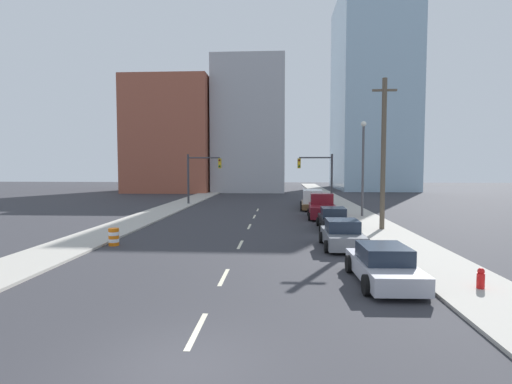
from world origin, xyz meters
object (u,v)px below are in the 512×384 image
at_px(utility_pole_right_mid, 383,153).
at_px(sedan_navy, 313,197).
at_px(traffic_signal_right, 321,172).
at_px(sedan_silver, 383,266).
at_px(traffic_signal_left, 198,172).
at_px(box_truck_brown, 312,200).
at_px(sedan_gray, 342,235).
at_px(street_lamp, 363,162).
at_px(fire_hydrant, 481,280).
at_px(traffic_barrel, 114,237).
at_px(sedan_black, 333,219).
at_px(pickup_truck_maroon, 322,208).

xyz_separation_m(utility_pole_right_mid, sedan_navy, (-3.04, 19.61, -4.49)).
distance_m(traffic_signal_right, sedan_silver, 29.86).
height_order(traffic_signal_left, box_truck_brown, traffic_signal_left).
xyz_separation_m(traffic_signal_right, sedan_gray, (-1.29, -23.30, -3.00)).
distance_m(street_lamp, fire_hydrant, 20.65).
relative_size(street_lamp, fire_hydrant, 9.67).
relative_size(utility_pole_right_mid, fire_hydrant, 12.10).
height_order(utility_pole_right_mid, traffic_barrel, utility_pole_right_mid).
bearing_deg(traffic_signal_right, fire_hydrant, -85.68).
distance_m(sedan_silver, sedan_navy, 31.88).
bearing_deg(fire_hydrant, sedan_gray, 116.33).
distance_m(sedan_black, sedan_navy, 19.06).
height_order(utility_pole_right_mid, pickup_truck_maroon, utility_pole_right_mid).
bearing_deg(sedan_black, sedan_navy, 91.08).
bearing_deg(utility_pole_right_mid, sedan_navy, 98.83).
distance_m(pickup_truck_maroon, box_truck_brown, 6.84).
relative_size(street_lamp, box_truck_brown, 1.32).
height_order(sedan_silver, sedan_gray, sedan_gray).
bearing_deg(sedan_black, fire_hydrant, -75.28).
bearing_deg(traffic_barrel, traffic_signal_right, 59.76).
xyz_separation_m(sedan_silver, pickup_truck_maroon, (-0.28, 18.81, 0.16)).
xyz_separation_m(traffic_barrel, sedan_black, (12.75, 6.56, 0.20)).
bearing_deg(utility_pole_right_mid, traffic_signal_left, 132.67).
height_order(traffic_barrel, sedan_silver, sedan_silver).
relative_size(pickup_truck_maroon, box_truck_brown, 0.87).
relative_size(traffic_signal_right, traffic_barrel, 5.99).
bearing_deg(sedan_gray, pickup_truck_maroon, 88.83).
bearing_deg(traffic_signal_right, street_lamp, -77.03).
xyz_separation_m(traffic_signal_right, box_truck_brown, (-1.32, -4.06, -2.74)).
distance_m(sedan_gray, sedan_navy, 25.48).
relative_size(street_lamp, sedan_navy, 1.69).
height_order(traffic_signal_left, sedan_black, traffic_signal_left).
distance_m(street_lamp, box_truck_brown, 8.24).
xyz_separation_m(pickup_truck_maroon, sedan_navy, (0.27, 13.07, -0.12)).
xyz_separation_m(utility_pole_right_mid, pickup_truck_maroon, (-3.31, 6.54, -4.38)).
relative_size(utility_pole_right_mid, pickup_truck_maroon, 1.90).
relative_size(sedan_silver, sedan_navy, 0.99).
distance_m(sedan_black, pickup_truck_maroon, 5.99).
bearing_deg(sedan_navy, sedan_black, -89.11).
xyz_separation_m(street_lamp, pickup_truck_maroon, (-3.44, -0.52, -3.90)).
relative_size(traffic_signal_left, traffic_signal_right, 1.00).
bearing_deg(sedan_black, traffic_signal_left, 128.85).
height_order(traffic_signal_right, sedan_navy, traffic_signal_right).
bearing_deg(street_lamp, sedan_navy, 104.17).
relative_size(traffic_signal_left, sedan_black, 1.31).
bearing_deg(traffic_signal_right, sedan_silver, -91.48).
height_order(traffic_signal_right, sedan_silver, traffic_signal_right).
distance_m(traffic_signal_left, sedan_black, 21.45).
bearing_deg(street_lamp, traffic_barrel, -140.87).
relative_size(sedan_gray, sedan_navy, 0.88).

